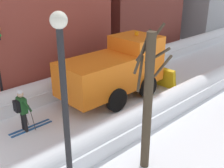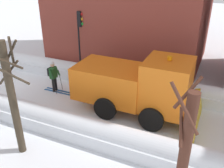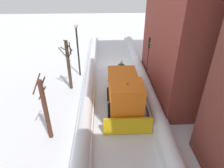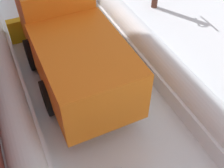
{
  "view_description": "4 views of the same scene",
  "coord_description": "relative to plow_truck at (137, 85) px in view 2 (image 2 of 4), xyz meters",
  "views": [
    {
      "loc": [
        8.75,
        -0.77,
        5.98
      ],
      "look_at": [
        0.2,
        7.39,
        1.05
      ],
      "focal_mm": 44.07,
      "sensor_mm": 36.0,
      "label": 1
    },
    {
      "loc": [
        9.67,
        11.41,
        6.67
      ],
      "look_at": [
        -0.82,
        6.69,
        0.99
      ],
      "focal_mm": 39.89,
      "sensor_mm": 36.0,
      "label": 2
    },
    {
      "loc": [
        1.16,
        20.59,
        9.37
      ],
      "look_at": [
        0.52,
        6.51,
        1.15
      ],
      "focal_mm": 31.7,
      "sensor_mm": 36.0,
      "label": 3
    },
    {
      "loc": [
        -2.03,
        1.39,
        6.6
      ],
      "look_at": [
        0.34,
        6.47,
        0.93
      ],
      "focal_mm": 43.95,
      "sensor_mm": 36.0,
      "label": 4
    }
  ],
  "objects": [
    {
      "name": "snowbank_right",
      "position": [
        2.82,
        1.79,
        -1.03
      ],
      "size": [
        1.1,
        36.0,
        1.03
      ],
      "color": "white",
      "rests_on": "ground"
    },
    {
      "name": "ground_plane",
      "position": [
        0.32,
        1.79,
        -1.48
      ],
      "size": [
        80.0,
        80.0,
        0.0
      ],
      "primitive_type": "plane",
      "color": "white"
    },
    {
      "name": "bare_tree_mid",
      "position": [
        4.99,
        2.89,
        0.7
      ],
      "size": [
        0.87,
        0.79,
        4.43
      ],
      "color": "#502B20",
      "rests_on": "ground"
    },
    {
      "name": "bare_tree_near",
      "position": [
        4.47,
        -3.11,
        0.89
      ],
      "size": [
        1.16,
        1.17,
        4.65
      ],
      "color": "#3E3326",
      "rests_on": "ground"
    },
    {
      "name": "plow_truck",
      "position": [
        0.0,
        0.0,
        0.0
      ],
      "size": [
        3.2,
        5.98,
        3.12
      ],
      "color": "orange",
      "rests_on": "ground"
    },
    {
      "name": "skier",
      "position": [
        -0.2,
        -4.96,
        -0.48
      ],
      "size": [
        0.62,
        1.8,
        1.81
      ],
      "color": "black",
      "rests_on": "ground"
    },
    {
      "name": "snowbank_left",
      "position": [
        -2.18,
        1.79,
        -1.02
      ],
      "size": [
        1.1,
        36.0,
        1.04
      ],
      "color": "white",
      "rests_on": "ground"
    },
    {
      "name": "traffic_light_pole",
      "position": [
        -2.7,
        -4.6,
        1.41
      ],
      "size": [
        0.28,
        0.42,
        4.1
      ],
      "color": "black",
      "rests_on": "ground"
    }
  ]
}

